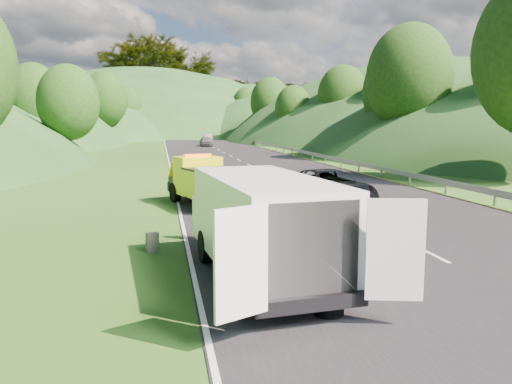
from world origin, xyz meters
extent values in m
plane|color=#38661E|center=(0.00, 0.00, 0.00)|extent=(320.00, 320.00, 0.00)
cube|color=black|center=(3.00, 40.00, 0.01)|extent=(14.00, 200.00, 0.02)
cube|color=gray|center=(10.30, 52.50, 0.00)|extent=(0.06, 140.00, 1.52)
cylinder|color=black|center=(-4.00, 8.95, 0.46)|extent=(0.57, 0.97, 0.92)
cylinder|color=black|center=(-2.34, 9.45, 0.46)|extent=(0.57, 0.97, 0.92)
cylinder|color=black|center=(-2.94, 5.44, 0.46)|extent=(0.57, 0.97, 0.92)
cylinder|color=black|center=(-1.28, 5.95, 0.46)|extent=(0.57, 0.97, 0.92)
cube|color=yellow|center=(-2.95, 8.46, 1.33)|extent=(2.31, 1.97, 1.74)
cube|color=yellow|center=(-2.35, 6.48, 1.10)|extent=(2.83, 3.56, 1.19)
cube|color=black|center=(-2.35, 6.48, 1.74)|extent=(2.83, 3.56, 0.09)
cube|color=black|center=(-3.26, 9.51, 0.82)|extent=(2.07, 1.58, 0.64)
cube|color=black|center=(-3.42, 10.03, 0.64)|extent=(1.89, 0.73, 0.46)
cube|color=yellow|center=(-3.36, 9.81, 1.42)|extent=(1.96, 1.22, 1.00)
cube|color=orange|center=(-2.95, 8.46, 2.24)|extent=(1.29, 0.59, 0.15)
cube|color=black|center=(-3.13, 9.07, 1.65)|extent=(1.69, 0.57, 0.82)
cylinder|color=black|center=(-3.47, -1.71, 0.45)|extent=(0.43, 0.92, 0.89)
cylinder|color=black|center=(-1.47, -1.50, 0.45)|extent=(0.43, 0.92, 0.89)
cylinder|color=black|center=(-3.08, -5.48, 0.45)|extent=(0.43, 0.92, 0.89)
cylinder|color=black|center=(-1.08, -5.28, 0.45)|extent=(0.43, 0.92, 0.89)
cube|color=white|center=(-2.26, -3.60, 1.51)|extent=(2.88, 6.01, 2.07)
cube|color=white|center=(-2.58, -0.55, 1.06)|extent=(2.33, 1.23, 1.12)
cube|color=black|center=(-2.56, -0.77, 1.95)|extent=(2.09, 0.59, 0.93)
cube|color=black|center=(-1.97, -6.43, 1.51)|extent=(1.90, 0.31, 1.79)
cube|color=white|center=(-3.36, -7.08, 1.51)|extent=(0.98, 0.52, 1.90)
cube|color=white|center=(-0.47, -6.78, 1.51)|extent=(1.05, 0.32, 1.90)
cube|color=black|center=(-1.96, -6.55, 0.50)|extent=(2.24, 0.40, 0.28)
imported|color=silver|center=(-3.07, 0.64, 0.00)|extent=(0.55, 0.70, 1.76)
imported|color=#C8BD6A|center=(-2.99, 0.33, 0.00)|extent=(0.67, 0.66, 1.09)
imported|color=black|center=(-1.91, -4.87, 0.00)|extent=(1.29, 0.93, 1.80)
cube|color=#67624D|center=(-4.94, -0.31, 0.29)|extent=(0.40, 0.30, 0.58)
cylinder|color=black|center=(-1.42, -5.92, 0.00)|extent=(0.61, 0.61, 0.20)
imported|color=black|center=(3.01, 6.95, 0.00)|extent=(3.45, 6.03, 1.59)
imported|color=#46484B|center=(2.32, 62.32, 0.00)|extent=(1.85, 4.59, 1.56)
imported|color=#7C5355|center=(4.15, 79.63, 0.00)|extent=(1.48, 4.25, 1.40)
imported|color=#9E4F6C|center=(2.49, 92.52, 0.00)|extent=(1.84, 4.53, 1.31)
imported|color=#90795B|center=(1.95, 107.68, 0.00)|extent=(1.85, 4.59, 1.56)
camera|label=1|loc=(-4.63, -14.99, 3.83)|focal=35.00mm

